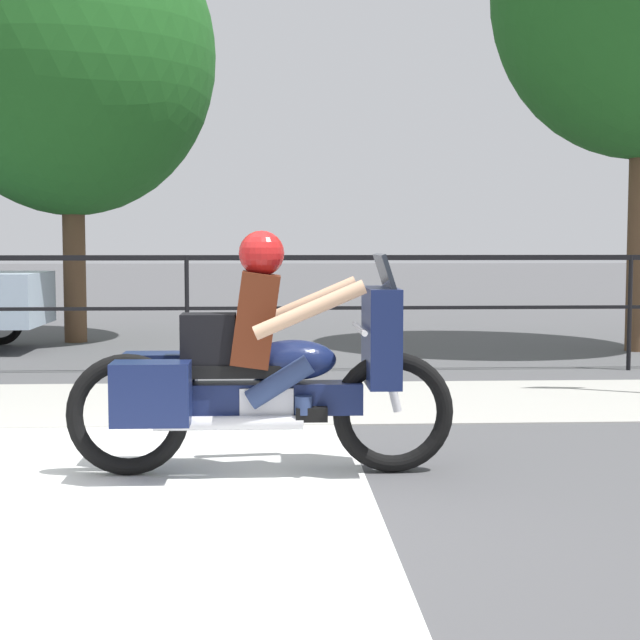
% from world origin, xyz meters
% --- Properties ---
extents(ground_plane, '(120.00, 120.00, 0.00)m').
position_xyz_m(ground_plane, '(0.00, 0.00, 0.00)').
color(ground_plane, '#4C4C4F').
extents(sidewalk_band, '(44.00, 2.40, 0.01)m').
position_xyz_m(sidewalk_band, '(0.00, 3.40, 0.01)').
color(sidewalk_band, '#A8A59E').
rests_on(sidewalk_band, ground).
extents(crosswalk_band, '(3.00, 6.00, 0.01)m').
position_xyz_m(crosswalk_band, '(0.04, -0.20, 0.00)').
color(crosswalk_band, silver).
rests_on(crosswalk_band, ground).
extents(fence_railing, '(36.00, 0.05, 1.34)m').
position_xyz_m(fence_railing, '(0.00, 5.45, 1.05)').
color(fence_railing, black).
rests_on(fence_railing, ground).
extents(motorcycle, '(2.49, 0.76, 1.57)m').
position_xyz_m(motorcycle, '(0.87, 0.57, 0.68)').
color(motorcycle, black).
rests_on(motorcycle, ground).
extents(tree_behind_car, '(4.22, 4.22, 6.51)m').
position_xyz_m(tree_behind_car, '(-1.95, 9.00, 4.18)').
color(tree_behind_car, brown).
rests_on(tree_behind_car, ground).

